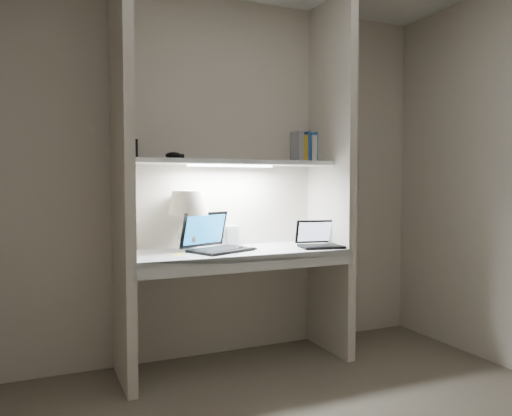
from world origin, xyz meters
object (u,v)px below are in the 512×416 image
speaker (231,236)px  laptop_main (214,242)px  laptop_netbook (319,241)px  book_row (306,148)px  table_lamp (188,210)px

speaker → laptop_main: bearing=-140.0°
laptop_main → speaker: size_ratio=3.29×
laptop_netbook → book_row: book_row is taller
laptop_netbook → book_row: 0.73m
table_lamp → book_row: (0.93, 0.07, 0.44)m
table_lamp → book_row: size_ratio=1.75×
table_lamp → laptop_netbook: (0.86, -0.24, -0.22)m
book_row → speaker: bearing=178.4°
book_row → table_lamp: bearing=-175.9°
table_lamp → laptop_netbook: table_lamp is taller
table_lamp → laptop_main: (0.14, -0.12, -0.21)m
laptop_netbook → speaker: size_ratio=2.30×
table_lamp → laptop_netbook: bearing=-15.3°
laptop_netbook → book_row: size_ratio=1.47×
table_lamp → book_row: bearing=4.1°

